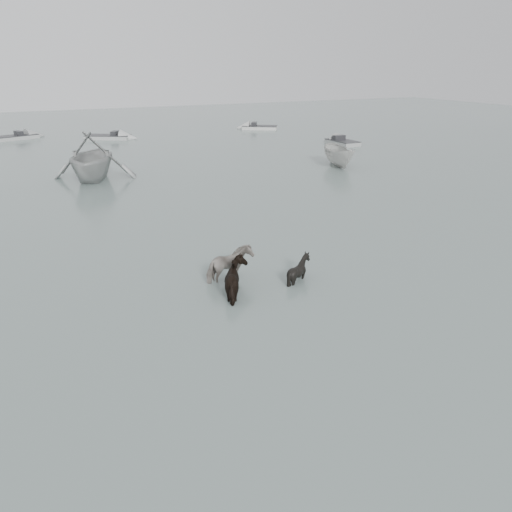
% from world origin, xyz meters
% --- Properties ---
extents(ground, '(140.00, 140.00, 0.00)m').
position_xyz_m(ground, '(0.00, 0.00, 0.00)').
color(ground, '#576763').
rests_on(ground, ground).
extents(pony_pinto, '(1.75, 1.10, 1.37)m').
position_xyz_m(pony_pinto, '(-0.58, 1.19, 0.69)').
color(pony_pinto, black).
rests_on(pony_pinto, ground).
extents(pony_dark, '(1.28, 1.48, 1.45)m').
position_xyz_m(pony_dark, '(-0.74, 0.04, 0.73)').
color(pony_dark, black).
rests_on(pony_dark, ground).
extents(pony_black, '(1.30, 1.20, 1.24)m').
position_xyz_m(pony_black, '(1.52, 0.17, 0.62)').
color(pony_black, black).
rests_on(pony_black, ground).
extents(rowboat_trail, '(6.89, 7.36, 3.13)m').
position_xyz_m(rowboat_trail, '(-2.20, 19.02, 1.56)').
color(rowboat_trail, '#A0A2A0').
rests_on(rowboat_trail, ground).
extents(boat_small, '(2.73, 4.49, 1.63)m').
position_xyz_m(boat_small, '(13.93, 15.81, 0.81)').
color(boat_small, '#BBBBB6').
rests_on(boat_small, ground).
extents(skiff_port, '(1.74, 4.52, 0.75)m').
position_xyz_m(skiff_port, '(19.88, 23.87, 0.38)').
color(skiff_port, gray).
rests_on(skiff_port, ground).
extents(skiff_mid, '(5.72, 4.27, 0.75)m').
position_xyz_m(skiff_mid, '(1.80, 36.33, 0.38)').
color(skiff_mid, '#A2A5A2').
rests_on(skiff_mid, ground).
extents(skiff_star, '(5.19, 4.12, 0.75)m').
position_xyz_m(skiff_star, '(17.98, 36.61, 0.38)').
color(skiff_star, beige).
rests_on(skiff_star, ground).
extents(skiff_far, '(6.80, 3.93, 0.75)m').
position_xyz_m(skiff_far, '(-6.53, 39.76, 0.38)').
color(skiff_far, '#9EA09E').
rests_on(skiff_far, ground).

